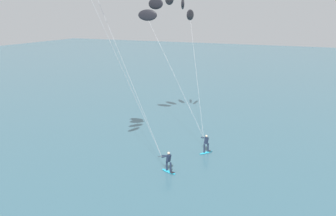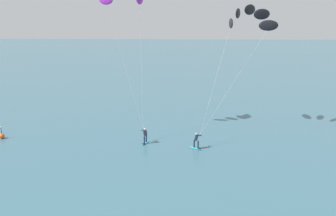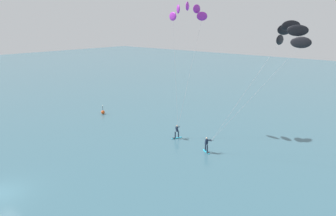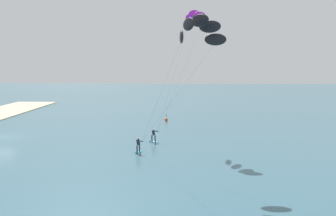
% 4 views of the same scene
% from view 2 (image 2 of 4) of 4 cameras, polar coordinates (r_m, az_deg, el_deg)
% --- Properties ---
extents(kitesurfer_nearshore, '(9.17, 9.31, 13.91)m').
position_cam_2_polar(kitesurfer_nearshore, '(42.06, 11.91, 12.65)').
color(kitesurfer_nearshore, '#23ADD1').
rests_on(kitesurfer_nearshore, ground).
extents(kitesurfer_mid_water, '(5.51, 7.44, 16.19)m').
position_cam_2_polar(kitesurfer_mid_water, '(41.83, -6.66, 15.92)').
color(kitesurfer_mid_water, '#23ADD1').
rests_on(kitesurfer_mid_water, ground).
extents(marker_buoy, '(0.56, 0.56, 1.38)m').
position_cam_2_polar(marker_buoy, '(44.51, -23.74, -3.87)').
color(marker_buoy, '#EA5119').
rests_on(marker_buoy, ground).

